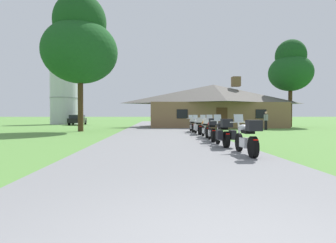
% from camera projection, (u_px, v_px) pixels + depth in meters
% --- Properties ---
extents(ground_plane, '(500.00, 500.00, 0.00)m').
position_uv_depth(ground_plane, '(161.00, 132.00, 22.19)').
color(ground_plane, '#56893D').
extents(asphalt_driveway, '(6.40, 80.00, 0.06)m').
position_uv_depth(asphalt_driveway, '(162.00, 133.00, 20.19)').
color(asphalt_driveway, slate).
rests_on(asphalt_driveway, ground).
extents(motorcycle_silver_nearest_to_camera, '(0.66, 2.08, 1.30)m').
position_uv_depth(motorcycle_silver_nearest_to_camera, '(247.00, 137.00, 8.60)').
color(motorcycle_silver_nearest_to_camera, black).
rests_on(motorcycle_silver_nearest_to_camera, asphalt_driveway).
extents(motorcycle_black_second_in_row, '(0.72, 2.08, 1.30)m').
position_uv_depth(motorcycle_black_second_in_row, '(223.00, 133.00, 11.02)').
color(motorcycle_black_second_in_row, black).
rests_on(motorcycle_black_second_in_row, asphalt_driveway).
extents(motorcycle_red_third_in_row, '(0.66, 2.08, 1.30)m').
position_uv_depth(motorcycle_red_third_in_row, '(212.00, 130.00, 13.39)').
color(motorcycle_red_third_in_row, black).
rests_on(motorcycle_red_third_in_row, asphalt_driveway).
extents(motorcycle_orange_fourth_in_row, '(0.66, 2.08, 1.30)m').
position_uv_depth(motorcycle_orange_fourth_in_row, '(206.00, 128.00, 15.62)').
color(motorcycle_orange_fourth_in_row, black).
rests_on(motorcycle_orange_fourth_in_row, asphalt_driveway).
extents(motorcycle_silver_fifth_in_row, '(0.75, 2.08, 1.30)m').
position_uv_depth(motorcycle_silver_fifth_in_row, '(198.00, 126.00, 18.14)').
color(motorcycle_silver_fifth_in_row, black).
rests_on(motorcycle_silver_fifth_in_row, asphalt_driveway).
extents(motorcycle_white_farthest_in_row, '(0.66, 2.08, 1.30)m').
position_uv_depth(motorcycle_white_farthest_in_row, '(192.00, 125.00, 20.65)').
color(motorcycle_white_farthest_in_row, black).
rests_on(motorcycle_white_farthest_in_row, asphalt_driveway).
extents(stone_lodge, '(15.06, 8.01, 5.72)m').
position_uv_depth(stone_lodge, '(214.00, 105.00, 30.96)').
color(stone_lodge, brown).
rests_on(stone_lodge, ground).
extents(bystander_gray_shirt_near_lodge, '(0.46, 0.39, 1.67)m').
position_uv_depth(bystander_gray_shirt_near_lodge, '(266.00, 120.00, 24.86)').
color(bystander_gray_shirt_near_lodge, black).
rests_on(bystander_gray_shirt_near_lodge, ground).
extents(tree_left_near, '(6.08, 6.08, 11.24)m').
position_uv_depth(tree_left_near, '(80.00, 43.00, 22.29)').
color(tree_left_near, '#422D19').
rests_on(tree_left_near, ground).
extents(tree_right_of_lodge, '(4.92, 4.92, 10.04)m').
position_uv_depth(tree_right_of_lodge, '(291.00, 68.00, 31.39)').
color(tree_right_of_lodge, '#422D19').
rests_on(tree_right_of_lodge, ground).
extents(metal_silo_distant, '(4.05, 4.05, 8.82)m').
position_uv_depth(metal_silo_distant, '(64.00, 95.00, 40.68)').
color(metal_silo_distant, '#B2B7BC').
rests_on(metal_silo_distant, ground).
extents(parked_black_suv_far_left, '(2.31, 4.77, 1.40)m').
position_uv_depth(parked_black_suv_far_left, '(77.00, 119.00, 37.45)').
color(parked_black_suv_far_left, black).
rests_on(parked_black_suv_far_left, ground).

